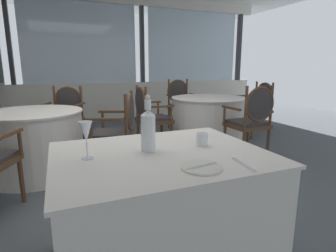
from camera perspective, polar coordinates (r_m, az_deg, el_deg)
ground_plane at (r=3.06m, az=-9.75°, el=-11.12°), size 13.02×13.02×0.00m
window_wall_far at (r=6.54m, az=-17.45°, el=11.13°), size 9.01×0.14×2.86m
foreground_table at (r=1.70m, az=-1.45°, el=-17.39°), size 1.18×0.94×0.73m
side_plate at (r=1.33m, az=7.06°, el=-8.58°), size 0.20×0.20×0.01m
butter_knife at (r=1.32m, az=7.06°, el=-8.37°), size 0.18×0.05×0.00m
dinner_fork at (r=1.41m, az=15.60°, el=-7.75°), size 0.04×0.21×0.00m
water_bottle at (r=1.56m, az=-4.20°, el=-0.59°), size 0.08×0.08×0.32m
wine_glass at (r=1.47m, az=-16.85°, el=-1.35°), size 0.07×0.07×0.20m
water_tumbler at (r=1.69m, az=7.18°, el=-2.79°), size 0.07×0.07×0.08m
background_table_0 at (r=4.51m, az=8.45°, el=1.39°), size 1.22×1.22×0.73m
dining_chair_0_0 at (r=5.38m, az=2.60°, el=5.42°), size 0.55×0.48×0.98m
dining_chair_0_1 at (r=4.03m, az=-4.08°, el=2.81°), size 0.48×0.55×0.95m
dining_chair_0_2 at (r=3.66m, az=17.23°, el=1.82°), size 0.55×0.48×0.99m
dining_chair_0_3 at (r=5.11m, az=18.42°, el=4.38°), size 0.48×0.55×0.95m
background_table_1 at (r=3.43m, az=-26.17°, el=-3.21°), size 1.08×1.08×0.73m
dining_chair_1_1 at (r=3.07m, az=-10.22°, el=-0.19°), size 0.60×0.64×0.94m
dining_chair_1_2 at (r=4.25m, az=-20.65°, el=2.64°), size 0.64×0.60×0.94m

